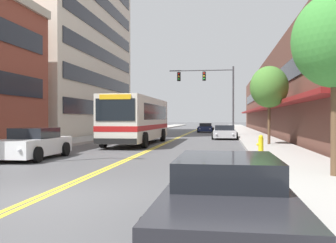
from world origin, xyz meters
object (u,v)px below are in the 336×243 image
at_px(car_navy_moving_lead, 206,128).
at_px(car_charcoal_parked_right_foreground, 227,200).
at_px(car_white_parked_left_far, 33,144).
at_px(traffic_signal_mast, 212,87).
at_px(car_silver_parked_right_mid, 225,132).
at_px(street_tree_right_mid, 269,87).
at_px(street_tree_right_near, 336,41).
at_px(city_bus, 138,118).
at_px(car_champagne_parked_left_mid, 143,130).
at_px(fire_hydrant, 261,145).

bearing_deg(car_navy_moving_lead, car_charcoal_parked_right_foreground, -86.91).
height_order(car_white_parked_left_far, traffic_signal_mast, traffic_signal_mast).
bearing_deg(car_silver_parked_right_mid, car_charcoal_parked_right_foreground, -90.10).
relative_size(car_white_parked_left_far, car_navy_moving_lead, 1.02).
distance_m(traffic_signal_mast, street_tree_right_mid, 14.10).
xyz_separation_m(car_silver_parked_right_mid, street_tree_right_mid, (2.80, -8.71, 3.27)).
xyz_separation_m(car_white_parked_left_far, car_navy_moving_lead, (6.27, 33.55, -0.09)).
height_order(traffic_signal_mast, street_tree_right_mid, traffic_signal_mast).
height_order(car_navy_moving_lead, traffic_signal_mast, traffic_signal_mast).
height_order(street_tree_right_near, street_tree_right_mid, street_tree_right_near).
bearing_deg(city_bus, car_champagne_parked_left_mid, 100.93).
relative_size(city_bus, car_charcoal_parked_right_foreground, 2.33).
bearing_deg(car_white_parked_left_far, fire_hydrant, 10.10).
xyz_separation_m(car_champagne_parked_left_mid, car_charcoal_parked_right_foreground, (8.69, -33.76, 0.03)).
height_order(city_bus, fire_hydrant, city_bus).
distance_m(car_silver_parked_right_mid, street_tree_right_mid, 9.71).
xyz_separation_m(car_silver_parked_right_mid, car_navy_moving_lead, (-2.41, 16.02, -0.01)).
bearing_deg(city_bus, car_charcoal_parked_right_foreground, -73.39).
xyz_separation_m(car_champagne_parked_left_mid, traffic_signal_mast, (7.45, -1.32, 4.46)).
height_order(car_white_parked_left_far, fire_hydrant, car_white_parked_left_far).
xyz_separation_m(car_white_parked_left_far, street_tree_right_mid, (11.49, 8.82, 3.19)).
xyz_separation_m(car_charcoal_parked_right_foreground, fire_hydrant, (1.66, 12.02, 0.02)).
xyz_separation_m(traffic_signal_mast, street_tree_right_near, (4.40, -26.76, -0.96)).
relative_size(traffic_signal_mast, street_tree_right_mid, 1.41).
height_order(city_bus, traffic_signal_mast, traffic_signal_mast).
distance_m(car_silver_parked_right_mid, fire_hydrant, 15.78).
relative_size(car_champagne_parked_left_mid, car_silver_parked_right_mid, 1.17).
height_order(city_bus, car_champagne_parked_left_mid, city_bus).
xyz_separation_m(city_bus, car_champagne_parked_left_mid, (-2.54, 13.14, -1.27)).
distance_m(car_charcoal_parked_right_foreground, fire_hydrant, 12.13).
height_order(city_bus, car_charcoal_parked_right_foreground, city_bus).
distance_m(car_champagne_parked_left_mid, street_tree_right_mid, 19.02).
relative_size(car_navy_moving_lead, street_tree_right_mid, 0.90).
bearing_deg(city_bus, car_silver_parked_right_mid, 48.81).
bearing_deg(fire_hydrant, car_champagne_parked_left_mid, 115.45).
relative_size(car_silver_parked_right_mid, traffic_signal_mast, 0.60).
relative_size(car_champagne_parked_left_mid, fire_hydrant, 5.48).
relative_size(car_silver_parked_right_mid, street_tree_right_near, 0.79).
relative_size(car_charcoal_parked_right_foreground, traffic_signal_mast, 0.70).
xyz_separation_m(car_champagne_parked_left_mid, street_tree_right_mid, (11.54, -14.76, 3.27)).
relative_size(car_silver_parked_right_mid, street_tree_right_mid, 0.84).
height_order(street_tree_right_mid, fire_hydrant, street_tree_right_mid).
bearing_deg(street_tree_right_near, car_champagne_parked_left_mid, 112.88).
xyz_separation_m(street_tree_right_near, fire_hydrant, (-1.50, 6.34, -3.45)).
bearing_deg(car_charcoal_parked_right_foreground, fire_hydrant, 82.14).
distance_m(car_white_parked_left_far, street_tree_right_mid, 14.83).
bearing_deg(car_charcoal_parked_right_foreground, traffic_signal_mast, 92.19).
bearing_deg(car_silver_parked_right_mid, car_white_parked_left_far, -116.36).
relative_size(traffic_signal_mast, street_tree_right_near, 1.33).
xyz_separation_m(car_navy_moving_lead, fire_hydrant, (4.02, -31.71, 0.06)).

